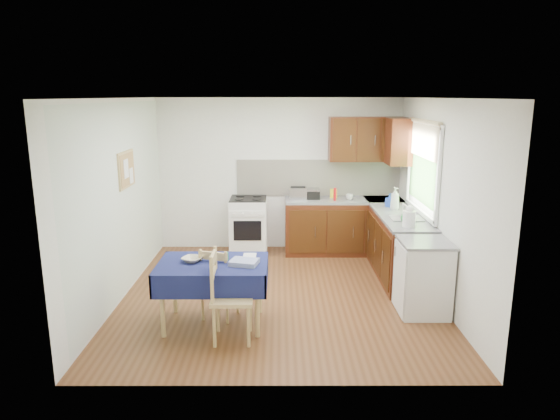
{
  "coord_description": "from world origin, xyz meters",
  "views": [
    {
      "loc": [
        0.0,
        -6.09,
        2.53
      ],
      "look_at": [
        0.01,
        0.29,
        1.06
      ],
      "focal_mm": 32.0,
      "sensor_mm": 36.0,
      "label": 1
    }
  ],
  "objects_px": {
    "toaster": "(298,193)",
    "sandwich_press": "(311,194)",
    "chair_far": "(218,281)",
    "dish_rack": "(406,218)",
    "chair_near": "(227,293)",
    "kettle": "(409,217)",
    "dining_table": "(213,272)"
  },
  "relations": [
    {
      "from": "chair_far",
      "to": "dish_rack",
      "type": "bearing_deg",
      "value": -137.18
    },
    {
      "from": "chair_near",
      "to": "dish_rack",
      "type": "height_order",
      "value": "dish_rack"
    },
    {
      "from": "chair_far",
      "to": "dish_rack",
      "type": "xyz_separation_m",
      "value": [
        2.42,
        1.14,
        0.47
      ]
    },
    {
      "from": "dining_table",
      "to": "kettle",
      "type": "height_order",
      "value": "kettle"
    },
    {
      "from": "dining_table",
      "to": "toaster",
      "type": "relative_size",
      "value": 4.36
    },
    {
      "from": "dish_rack",
      "to": "kettle",
      "type": "height_order",
      "value": "kettle"
    },
    {
      "from": "chair_near",
      "to": "sandwich_press",
      "type": "height_order",
      "value": "sandwich_press"
    },
    {
      "from": "chair_far",
      "to": "sandwich_press",
      "type": "distance_m",
      "value": 2.85
    },
    {
      "from": "sandwich_press",
      "to": "chair_near",
      "type": "bearing_deg",
      "value": -110.84
    },
    {
      "from": "dining_table",
      "to": "dish_rack",
      "type": "bearing_deg",
      "value": 49.99
    },
    {
      "from": "chair_far",
      "to": "kettle",
      "type": "distance_m",
      "value": 2.53
    },
    {
      "from": "sandwich_press",
      "to": "dining_table",
      "type": "bearing_deg",
      "value": -116.67
    },
    {
      "from": "dining_table",
      "to": "chair_far",
      "type": "bearing_deg",
      "value": 99.7
    },
    {
      "from": "toaster",
      "to": "dish_rack",
      "type": "xyz_separation_m",
      "value": [
        1.41,
        -1.34,
        -0.07
      ]
    },
    {
      "from": "chair_far",
      "to": "dish_rack",
      "type": "height_order",
      "value": "dish_rack"
    },
    {
      "from": "chair_near",
      "to": "dish_rack",
      "type": "xyz_separation_m",
      "value": [
        2.26,
        1.66,
        0.41
      ]
    },
    {
      "from": "dining_table",
      "to": "toaster",
      "type": "height_order",
      "value": "toaster"
    },
    {
      "from": "chair_far",
      "to": "kettle",
      "type": "height_order",
      "value": "kettle"
    },
    {
      "from": "toaster",
      "to": "sandwich_press",
      "type": "bearing_deg",
      "value": 21.87
    },
    {
      "from": "dining_table",
      "to": "kettle",
      "type": "distance_m",
      "value": 2.58
    },
    {
      "from": "toaster",
      "to": "kettle",
      "type": "xyz_separation_m",
      "value": [
        1.35,
        -1.73,
        0.03
      ]
    },
    {
      "from": "kettle",
      "to": "chair_far",
      "type": "bearing_deg",
      "value": -162.29
    },
    {
      "from": "toaster",
      "to": "kettle",
      "type": "relative_size",
      "value": 1.0
    },
    {
      "from": "chair_near",
      "to": "kettle",
      "type": "height_order",
      "value": "kettle"
    },
    {
      "from": "toaster",
      "to": "sandwich_press",
      "type": "xyz_separation_m",
      "value": [
        0.21,
        0.05,
        -0.02
      ]
    },
    {
      "from": "chair_near",
      "to": "kettle",
      "type": "distance_m",
      "value": 2.58
    },
    {
      "from": "dining_table",
      "to": "chair_near",
      "type": "height_order",
      "value": "chair_near"
    },
    {
      "from": "toaster",
      "to": "sandwich_press",
      "type": "relative_size",
      "value": 0.98
    },
    {
      "from": "chair_far",
      "to": "dish_rack",
      "type": "relative_size",
      "value": 2.02
    },
    {
      "from": "sandwich_press",
      "to": "toaster",
      "type": "bearing_deg",
      "value": -169.2
    },
    {
      "from": "chair_far",
      "to": "dish_rack",
      "type": "distance_m",
      "value": 2.71
    },
    {
      "from": "toaster",
      "to": "dish_rack",
      "type": "distance_m",
      "value": 1.95
    }
  ]
}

